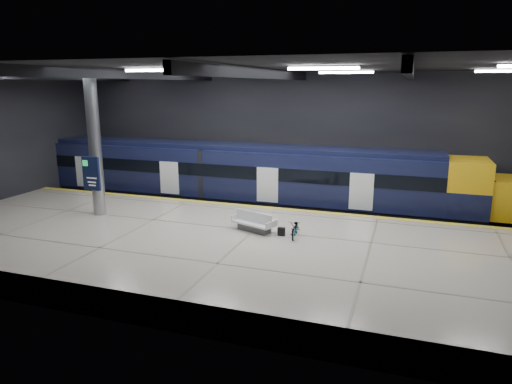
% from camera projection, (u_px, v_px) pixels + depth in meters
% --- Properties ---
extents(ground, '(30.00, 30.00, 0.00)m').
position_uv_depth(ground, '(261.00, 246.00, 21.11)').
color(ground, black).
rests_on(ground, ground).
extents(room_shell, '(30.10, 16.10, 8.05)m').
position_uv_depth(room_shell, '(261.00, 122.00, 19.79)').
color(room_shell, black).
rests_on(room_shell, ground).
extents(platform, '(30.00, 11.00, 1.10)m').
position_uv_depth(platform, '(242.00, 254.00, 18.68)').
color(platform, beige).
rests_on(platform, ground).
extents(safety_strip, '(30.00, 0.40, 0.01)m').
position_uv_depth(safety_strip, '(278.00, 208.00, 23.39)').
color(safety_strip, gold).
rests_on(safety_strip, platform).
extents(rails, '(30.00, 1.52, 0.16)m').
position_uv_depth(rails, '(291.00, 214.00, 26.16)').
color(rails, gray).
rests_on(rails, ground).
extents(train, '(29.40, 2.84, 3.79)m').
position_uv_depth(train, '(255.00, 178.00, 26.38)').
color(train, black).
rests_on(train, ground).
extents(bench, '(2.11, 1.43, 0.86)m').
position_uv_depth(bench, '(254.00, 224.00, 19.75)').
color(bench, '#595B60').
rests_on(bench, platform).
extents(bicycle, '(0.65, 1.51, 0.77)m').
position_uv_depth(bicycle, '(295.00, 228.00, 18.95)').
color(bicycle, '#99999E').
rests_on(bicycle, platform).
extents(pannier_bag, '(0.31, 0.19, 0.35)m').
position_uv_depth(pannier_bag, '(281.00, 232.00, 19.19)').
color(pannier_bag, black).
rests_on(pannier_bag, platform).
extents(info_column, '(0.90, 0.78, 6.90)m').
position_uv_depth(info_column, '(94.00, 146.00, 21.63)').
color(info_column, '#9EA0A5').
rests_on(info_column, platform).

